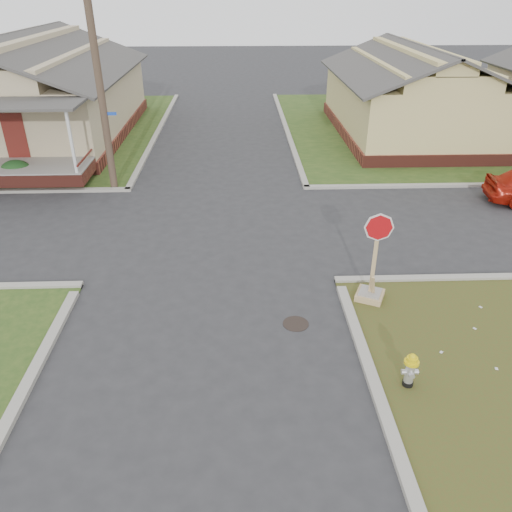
{
  "coord_description": "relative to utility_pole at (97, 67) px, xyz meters",
  "views": [
    {
      "loc": [
        0.87,
        -10.38,
        7.38
      ],
      "look_at": [
        1.28,
        1.0,
        1.1
      ],
      "focal_mm": 35.0,
      "sensor_mm": 36.0,
      "label": 1
    }
  ],
  "objects": [
    {
      "name": "ground",
      "position": [
        4.2,
        -8.9,
        -4.66
      ],
      "size": [
        120.0,
        120.0,
        0.0
      ],
      "primitive_type": "plane",
      "color": "#29292B",
      "rests_on": "ground"
    },
    {
      "name": "stop_sign",
      "position": [
        8.46,
        -8.4,
        -4.08
      ],
      "size": [
        0.69,
        0.68,
        2.45
      ],
      "rotation": [
        0.0,
        0.0,
        -0.43
      ],
      "color": "tan",
      "rests_on": "ground"
    },
    {
      "name": "corner_house",
      "position": [
        -5.8,
        7.78,
        -2.38
      ],
      "size": [
        10.1,
        15.5,
        5.3
      ],
      "color": "maroon",
      "rests_on": "ground"
    },
    {
      "name": "fire_hydrant",
      "position": [
        8.48,
        -11.64,
        -4.17
      ],
      "size": [
        0.3,
        0.3,
        0.81
      ],
      "rotation": [
        0.0,
        0.0,
        -0.03
      ],
      "color": "black",
      "rests_on": "ground"
    },
    {
      "name": "utility_pole",
      "position": [
        0.0,
        0.0,
        0.0
      ],
      "size": [
        1.8,
        0.28,
        9.0
      ],
      "color": "#463428",
      "rests_on": "ground"
    },
    {
      "name": "curbs",
      "position": [
        4.2,
        -3.9,
        -4.66
      ],
      "size": [
        80.0,
        40.0,
        0.12
      ],
      "primitive_type": null,
      "color": "#9A978B",
      "rests_on": "ground"
    },
    {
      "name": "manhole",
      "position": [
        6.4,
        -9.4,
        -4.66
      ],
      "size": [
        0.64,
        0.64,
        0.01
      ],
      "primitive_type": "cylinder",
      "color": "black",
      "rests_on": "ground"
    },
    {
      "name": "hedge_right",
      "position": [
        -3.99,
        0.47,
        -4.09
      ],
      "size": [
        1.37,
        1.12,
        1.05
      ],
      "primitive_type": "ellipsoid",
      "color": "#143816",
      "rests_on": "verge_far_left"
    },
    {
      "name": "side_house_yellow",
      "position": [
        14.2,
        7.6,
        -2.47
      ],
      "size": [
        7.6,
        11.6,
        4.7
      ],
      "color": "maroon",
      "rests_on": "ground"
    }
  ]
}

